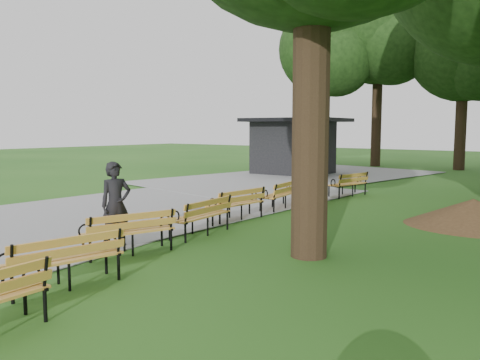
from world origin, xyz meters
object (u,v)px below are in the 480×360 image
Objects in this scene: person at (116,205)px; bench_6 at (311,189)px; bench_4 at (235,204)px; bench_5 at (279,195)px; kiosk at (293,146)px; bench_2 at (128,232)px; bench_7 at (348,184)px; lamp_post at (320,135)px; bench_1 at (63,260)px; dirt_mound at (473,213)px; bench_3 at (200,216)px.

person reaches higher than bench_6.
bench_5 is (-0.05, 2.24, 0.00)m from bench_4.
kiosk reaches higher than bench_4.
bench_2 is 6.33m from bench_5.
kiosk is at bearing -126.01° from bench_7.
lamp_post is at bearing -164.34° from bench_6.
bench_1 is (1.42, -2.16, -0.45)m from person.
bench_1 is at bearing 17.23° from bench_4.
kiosk is 2.52× the size of bench_4.
person is 0.79m from bench_2.
bench_7 is at bearing -28.58° from lamp_post.
kiosk is at bearing 129.42° from lamp_post.
bench_4 is at bearing -68.95° from kiosk.
bench_2 is at bearing -146.53° from bench_1.
lamp_post is at bearing -152.71° from bench_2.
bench_1 is (6.88, -18.42, -1.06)m from kiosk.
lamp_post is at bearing -173.67° from bench_5.
dirt_mound is at bearing 124.12° from bench_4.
bench_3 is (1.68, -9.01, -1.77)m from lamp_post.
bench_2 reaches higher than dirt_mound.
bench_7 is (-0.04, 8.11, 0.00)m from bench_3.
bench_3 is (-0.02, 2.13, 0.00)m from bench_2.
bench_5 is (-1.31, 8.26, 0.00)m from bench_1.
bench_7 is at bearing 165.92° from bench_5.
person reaches higher than bench_7.
bench_5 is at bearing -76.18° from lamp_post.
bench_3 and bench_4 have the same top height.
bench_3 is 6.05m from bench_6.
bench_4 is at bearing 14.92° from person.
bench_4 is at bearing -154.87° from bench_2.
bench_2 is at bearing -91.44° from person.
bench_5 is 3.97m from bench_7.
person is at bearing -84.33° from lamp_post.
kiosk reaches higher than bench_2.
bench_2 is 2.13m from bench_3.
kiosk is 10.10m from bench_6.
kiosk is 13.66m from bench_4.
bench_2 and bench_3 have the same top height.
bench_1 is at bearing 1.54° from bench_5.
kiosk reaches higher than bench_3.
bench_6 is at bearing 178.87° from bench_3.
person reaches higher than dirt_mound.
bench_1 and bench_2 have the same top height.
dirt_mound is (10.91, -9.50, -1.15)m from kiosk.
bench_7 is at bearing 175.23° from bench_3.
lamp_post is 1.61× the size of bench_2.
person is at bearing -90.00° from bench_2.
person reaches higher than bench_5.
bench_4 is at bearing -172.06° from bench_3.
person is 0.94× the size of bench_2.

